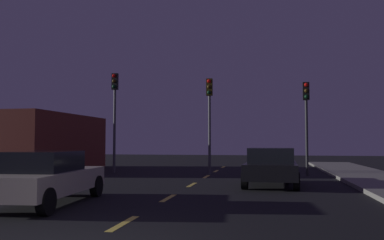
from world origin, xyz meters
TOP-DOWN VIEW (x-y plane):
  - ground_plane at (0.00, 7.00)m, footprint 80.00×80.00m
  - lane_stripe_second at (0.00, 2.60)m, footprint 0.16×1.60m
  - lane_stripe_third at (0.00, 6.40)m, footprint 0.16×1.60m
  - lane_stripe_fourth at (0.00, 10.20)m, footprint 0.16×1.60m
  - lane_stripe_fifth at (0.00, 14.00)m, footprint 0.16×1.60m
  - lane_stripe_sixth at (0.00, 17.80)m, footprint 0.16×1.60m
  - lane_stripe_seventh at (0.00, 21.60)m, footprint 0.16×1.60m
  - traffic_signal_left at (-5.33, 15.50)m, footprint 0.32×0.38m
  - traffic_signal_center at (-0.05, 15.50)m, footprint 0.32×0.38m
  - traffic_signal_right at (4.88, 15.50)m, footprint 0.32×0.38m
  - car_stopped_ahead at (3.06, 10.38)m, footprint 2.12×4.04m
  - car_adjacent_lane at (-2.94, 4.60)m, footprint 2.12×4.52m
  - storefront_left at (-10.08, 16.38)m, footprint 4.15×8.55m

SIDE VIEW (x-z plane):
  - ground_plane at x=0.00m, z-range 0.00..0.00m
  - lane_stripe_second at x=0.00m, z-range 0.00..0.01m
  - lane_stripe_third at x=0.00m, z-range 0.00..0.01m
  - lane_stripe_fourth at x=0.00m, z-range 0.00..0.01m
  - lane_stripe_fifth at x=0.00m, z-range 0.00..0.01m
  - lane_stripe_sixth at x=0.00m, z-range 0.00..0.01m
  - lane_stripe_seventh at x=0.00m, z-range 0.00..0.01m
  - car_adjacent_lane at x=-2.94m, z-range 0.02..1.44m
  - car_stopped_ahead at x=3.06m, z-range 0.01..1.46m
  - storefront_left at x=-10.08m, z-range 0.00..3.29m
  - traffic_signal_right at x=4.88m, z-range 0.95..5.65m
  - traffic_signal_center at x=-0.05m, z-range 1.00..6.03m
  - traffic_signal_left at x=-5.33m, z-range 1.06..6.53m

